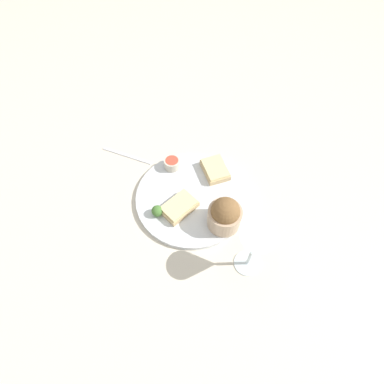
{
  "coord_description": "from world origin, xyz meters",
  "views": [
    {
      "loc": [
        0.46,
        0.16,
        0.76
      ],
      "look_at": [
        0.0,
        0.0,
        0.03
      ],
      "focal_mm": 28.0,
      "sensor_mm": 36.0,
      "label": 1
    }
  ],
  "objects_px": {
    "salad_bowl": "(225,215)",
    "sauce_ramekin": "(172,163)",
    "wine_glass": "(254,246)",
    "fork": "(127,155)",
    "cheese_toast_far": "(215,169)",
    "cheese_toast_near": "(179,207)"
  },
  "relations": [
    {
      "from": "cheese_toast_far",
      "to": "sauce_ramekin",
      "type": "bearing_deg",
      "value": -80.3
    },
    {
      "from": "salad_bowl",
      "to": "cheese_toast_far",
      "type": "relative_size",
      "value": 0.89
    },
    {
      "from": "fork",
      "to": "sauce_ramekin",
      "type": "bearing_deg",
      "value": 88.79
    },
    {
      "from": "sauce_ramekin",
      "to": "cheese_toast_far",
      "type": "bearing_deg",
      "value": 99.7
    },
    {
      "from": "cheese_toast_far",
      "to": "wine_glass",
      "type": "bearing_deg",
      "value": 32.69
    },
    {
      "from": "salad_bowl",
      "to": "fork",
      "type": "relative_size",
      "value": 0.57
    },
    {
      "from": "sauce_ramekin",
      "to": "cheese_toast_near",
      "type": "bearing_deg",
      "value": 28.28
    },
    {
      "from": "sauce_ramekin",
      "to": "cheese_toast_near",
      "type": "xyz_separation_m",
      "value": [
        0.14,
        0.08,
        -0.0
      ]
    },
    {
      "from": "cheese_toast_near",
      "to": "fork",
      "type": "distance_m",
      "value": 0.28
    },
    {
      "from": "wine_glass",
      "to": "fork",
      "type": "distance_m",
      "value": 0.53
    },
    {
      "from": "wine_glass",
      "to": "fork",
      "type": "xyz_separation_m",
      "value": [
        -0.24,
        -0.46,
        -0.11
      ]
    },
    {
      "from": "wine_glass",
      "to": "sauce_ramekin",
      "type": "bearing_deg",
      "value": -127.84
    },
    {
      "from": "cheese_toast_near",
      "to": "cheese_toast_far",
      "type": "distance_m",
      "value": 0.17
    },
    {
      "from": "sauce_ramekin",
      "to": "wine_glass",
      "type": "relative_size",
      "value": 0.31
    },
    {
      "from": "sauce_ramekin",
      "to": "cheese_toast_far",
      "type": "xyz_separation_m",
      "value": [
        -0.02,
        0.14,
        -0.0
      ]
    },
    {
      "from": "salad_bowl",
      "to": "sauce_ramekin",
      "type": "relative_size",
      "value": 2.06
    },
    {
      "from": "cheese_toast_far",
      "to": "wine_glass",
      "type": "xyz_separation_m",
      "value": [
        0.26,
        0.16,
        0.09
      ]
    },
    {
      "from": "cheese_toast_far",
      "to": "cheese_toast_near",
      "type": "bearing_deg",
      "value": -20.02
    },
    {
      "from": "fork",
      "to": "cheese_toast_far",
      "type": "bearing_deg",
      "value": 93.74
    },
    {
      "from": "fork",
      "to": "cheese_toast_near",
      "type": "bearing_deg",
      "value": 59.09
    },
    {
      "from": "cheese_toast_near",
      "to": "fork",
      "type": "height_order",
      "value": "cheese_toast_near"
    },
    {
      "from": "wine_glass",
      "to": "salad_bowl",
      "type": "bearing_deg",
      "value": -134.47
    }
  ]
}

